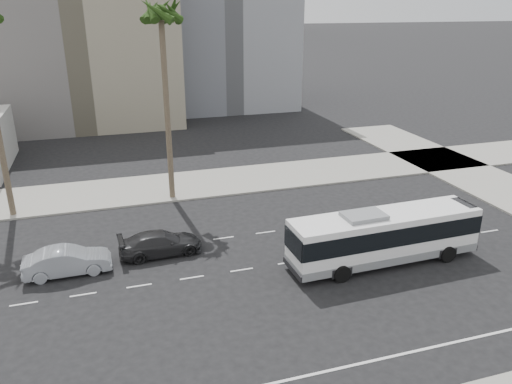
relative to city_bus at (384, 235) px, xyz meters
name	(u,v)px	position (x,y,z in m)	size (l,w,h in m)	color
ground	(289,263)	(-5.54, 1.57, -1.80)	(700.00, 700.00, 0.00)	black
sidewalk_north	(227,181)	(-5.54, 17.07, -1.73)	(120.00, 7.00, 0.15)	gray
midrise_beige_west	(79,52)	(-17.54, 46.57, 7.20)	(24.00, 18.00, 18.00)	slate
midrise_gray_center	(217,17)	(2.46, 53.57, 11.20)	(20.00, 20.00, 26.00)	slate
city_bus	(384,235)	(0.00, 0.00, 0.00)	(12.02, 3.01, 3.43)	white
car_a	(161,243)	(-12.85, 5.07, -1.05)	(5.18, 2.11, 1.50)	#262628
car_b	(68,261)	(-18.35, 4.23, -0.99)	(4.93, 1.72, 1.63)	#989DA6
palm_near	(161,17)	(-10.75, 14.44, 12.17)	(4.57, 4.57, 15.42)	brown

